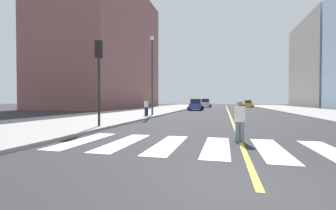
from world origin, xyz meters
name	(u,v)px	position (x,y,z in m)	size (l,w,h in m)	color
ground_plane	(261,193)	(0.00, 0.00, 0.00)	(220.00, 220.00, 0.00)	#28282B
sidewalk_kerb_west	(121,114)	(-12.20, 20.00, 0.07)	(10.00, 120.00, 0.15)	gray
crosswalk_paint	(243,148)	(0.00, 4.00, 0.01)	(13.50, 4.00, 0.01)	silver
lane_divider_paint	(228,109)	(0.00, 40.00, 0.01)	(0.16, 80.00, 0.01)	yellow
low_rise_brick_west	(106,49)	(-27.20, 43.62, 13.59)	(16.00, 32.00, 27.18)	brown
car_yellow_nearest	(248,104)	(5.11, 55.52, 0.81)	(2.49, 3.92, 1.73)	gold
car_blue_second	(196,105)	(-5.31, 34.59, 0.90)	(2.84, 4.42, 1.93)	#2D479E
car_white_third	(205,103)	(-5.06, 52.19, 0.97)	(3.02, 4.74, 2.08)	silver
traffic_light_far_corner	(99,66)	(-7.83, 7.81, 3.68)	(0.36, 0.41, 5.03)	black
pedestrian_crossing	(240,119)	(-0.04, 5.12, 0.91)	(0.41, 0.41, 1.66)	slate
pedestrian_walking_west	(146,106)	(-8.13, 17.17, 1.10)	(0.43, 0.43, 1.72)	#232847
street_lamp	(152,69)	(-8.06, 18.87, 4.98)	(0.44, 0.44, 8.29)	#38383D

